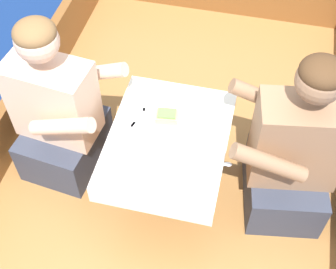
{
  "coord_description": "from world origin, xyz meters",
  "views": [
    {
      "loc": [
        0.31,
        -1.36,
        2.43
      ],
      "look_at": [
        0.0,
        -0.06,
        0.74
      ],
      "focal_mm": 50.0,
      "sensor_mm": 36.0,
      "label": 1
    }
  ],
  "objects_px": {
    "person_port": "(58,114)",
    "sandwich": "(167,116)",
    "coffee_cup_center": "(129,175)",
    "person_starboard": "(292,156)",
    "coffee_cup_starboard": "(120,152)",
    "coffee_cup_port": "(180,178)"
  },
  "relations": [
    {
      "from": "person_port",
      "to": "sandwich",
      "type": "distance_m",
      "value": 0.55
    },
    {
      "from": "coffee_cup_center",
      "to": "person_starboard",
      "type": "bearing_deg",
      "value": 24.89
    },
    {
      "from": "sandwich",
      "to": "person_port",
      "type": "bearing_deg",
      "value": -175.88
    },
    {
      "from": "person_starboard",
      "to": "coffee_cup_center",
      "type": "xyz_separation_m",
      "value": [
        -0.69,
        -0.32,
        0.07
      ]
    },
    {
      "from": "person_starboard",
      "to": "coffee_cup_starboard",
      "type": "bearing_deg",
      "value": 6.22
    },
    {
      "from": "sandwich",
      "to": "coffee_cup_center",
      "type": "height_order",
      "value": "coffee_cup_center"
    },
    {
      "from": "sandwich",
      "to": "coffee_cup_starboard",
      "type": "bearing_deg",
      "value": -121.36
    },
    {
      "from": "coffee_cup_port",
      "to": "coffee_cup_starboard",
      "type": "height_order",
      "value": "coffee_cup_port"
    },
    {
      "from": "coffee_cup_port",
      "to": "coffee_cup_center",
      "type": "distance_m",
      "value": 0.22
    },
    {
      "from": "coffee_cup_port",
      "to": "coffee_cup_center",
      "type": "bearing_deg",
      "value": -171.0
    },
    {
      "from": "coffee_cup_center",
      "to": "coffee_cup_starboard",
      "type": "bearing_deg",
      "value": 123.26
    },
    {
      "from": "coffee_cup_starboard",
      "to": "coffee_cup_port",
      "type": "bearing_deg",
      "value": -14.57
    },
    {
      "from": "coffee_cup_port",
      "to": "coffee_cup_center",
      "type": "relative_size",
      "value": 0.95
    },
    {
      "from": "person_starboard",
      "to": "coffee_cup_port",
      "type": "distance_m",
      "value": 0.55
    },
    {
      "from": "coffee_cup_port",
      "to": "coffee_cup_starboard",
      "type": "xyz_separation_m",
      "value": [
        -0.29,
        0.08,
        -0.01
      ]
    },
    {
      "from": "sandwich",
      "to": "coffee_cup_center",
      "type": "relative_size",
      "value": 1.17
    },
    {
      "from": "coffee_cup_port",
      "to": "sandwich",
      "type": "bearing_deg",
      "value": 112.6
    },
    {
      "from": "person_starboard",
      "to": "coffee_cup_center",
      "type": "height_order",
      "value": "person_starboard"
    },
    {
      "from": "person_starboard",
      "to": "coffee_cup_starboard",
      "type": "xyz_separation_m",
      "value": [
        -0.76,
        -0.21,
        0.07
      ]
    },
    {
      "from": "sandwich",
      "to": "coffee_cup_center",
      "type": "distance_m",
      "value": 0.37
    },
    {
      "from": "coffee_cup_port",
      "to": "coffee_cup_starboard",
      "type": "distance_m",
      "value": 0.3
    },
    {
      "from": "person_port",
      "to": "sandwich",
      "type": "xyz_separation_m",
      "value": [
        0.55,
        0.04,
        0.08
      ]
    }
  ]
}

